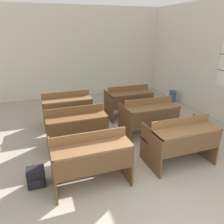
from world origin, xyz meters
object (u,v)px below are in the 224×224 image
object	(u,v)px
bench_third_right	(129,100)
bench_front_right	(181,139)
bench_front_left	(90,156)
bench_second_left	(76,125)
bench_second_right	(149,115)
schoolbag	(36,177)
wastepaper_bin	(173,96)
bench_third_left	(67,107)

from	to	relation	value
bench_third_right	bench_front_right	bearing A→B (deg)	-90.79
bench_front_left	bench_second_left	distance (m)	1.20
bench_second_right	schoolbag	distance (m)	2.70
bench_front_left	bench_third_right	world-z (taller)	same
bench_front_left	bench_second_right	xyz separation A→B (m)	(1.67, 1.20, 0.00)
wastepaper_bin	bench_front_left	bearing A→B (deg)	-139.35
bench_third_right	wastepaper_bin	xyz separation A→B (m)	(1.94, 0.74, -0.30)
bench_second_left	bench_front_left	bearing A→B (deg)	-90.47
bench_second_right	bench_third_left	distance (m)	2.03
bench_front_right	bench_third_left	size ratio (longest dim) A/B	1.00
bench_second_right	bench_second_left	bearing A→B (deg)	-179.81
bench_second_right	bench_third_right	distance (m)	1.17
bench_front_right	wastepaper_bin	bearing A→B (deg)	57.52
wastepaper_bin	bench_front_right	bearing A→B (deg)	-122.48
bench_front_left	bench_front_right	distance (m)	1.65
bench_front_right	schoolbag	xyz separation A→B (m)	(-2.48, 0.21, -0.34)
bench_second_right	wastepaper_bin	distance (m)	2.75
bench_second_left	bench_third_left	size ratio (longest dim) A/B	1.00
bench_third_left	wastepaper_bin	distance (m)	3.70
bench_front_left	wastepaper_bin	size ratio (longest dim) A/B	3.13
bench_third_left	bench_second_right	bearing A→B (deg)	-35.23
bench_third_right	schoolbag	size ratio (longest dim) A/B	3.84
bench_front_left	wastepaper_bin	bearing A→B (deg)	40.65
bench_third_left	wastepaper_bin	world-z (taller)	bench_third_left
bench_front_left	bench_second_left	world-z (taller)	same
bench_third_left	bench_third_right	bearing A→B (deg)	-0.14
bench_second_left	wastepaper_bin	xyz separation A→B (m)	(3.61, 1.91, -0.30)
bench_second_left	bench_third_left	bearing A→B (deg)	90.22
bench_second_right	bench_third_right	bearing A→B (deg)	89.20
bench_front_right	bench_second_right	size ratio (longest dim) A/B	1.00
bench_front_left	bench_front_right	world-z (taller)	same
bench_front_right	bench_third_right	size ratio (longest dim) A/B	1.00
bench_third_left	bench_third_right	world-z (taller)	same
wastepaper_bin	schoolbag	distance (m)	5.30
bench_front_left	bench_third_left	world-z (taller)	same
bench_second_left	schoolbag	size ratio (longest dim) A/B	3.84
bench_second_right	schoolbag	size ratio (longest dim) A/B	3.84
schoolbag	bench_third_right	bearing A→B (deg)	40.60
bench_second_left	bench_third_right	size ratio (longest dim) A/B	1.00
bench_third_right	wastepaper_bin	distance (m)	2.09
bench_second_left	bench_second_right	size ratio (longest dim) A/B	1.00
bench_front_right	wastepaper_bin	xyz separation A→B (m)	(1.97, 3.09, -0.30)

